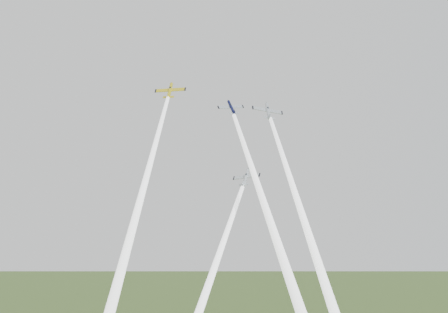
# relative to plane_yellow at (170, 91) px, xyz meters

# --- Properties ---
(plane_yellow) EXTENTS (8.66, 6.95, 7.51)m
(plane_yellow) POSITION_rel_plane_yellow_xyz_m (0.00, 0.00, 0.00)
(plane_yellow) COLOR gold
(smoke_trail_yellow) EXTENTS (3.74, 51.37, 57.19)m
(smoke_trail_yellow) POSITION_rel_plane_yellow_xyz_m (-0.84, -26.98, -30.27)
(smoke_trail_yellow) COLOR white
(plane_navy) EXTENTS (8.60, 7.24, 6.35)m
(plane_navy) POSITION_rel_plane_yellow_xyz_m (17.49, -9.77, -7.16)
(plane_navy) COLOR #0D103B
(smoke_trail_navy) EXTENTS (19.51, 43.94, 51.84)m
(smoke_trail_navy) POSITION_rel_plane_yellow_xyz_m (26.76, -32.57, -34.76)
(smoke_trail_navy) COLOR white
(plane_silver_right) EXTENTS (9.34, 9.03, 8.25)m
(plane_silver_right) POSITION_rel_plane_yellow_xyz_m (26.49, -0.66, -6.29)
(plane_silver_right) COLOR silver
(smoke_trail_silver_right) EXTENTS (16.62, 47.48, 54.64)m
(smoke_trail_silver_right) POSITION_rel_plane_yellow_xyz_m (34.17, -25.36, -35.29)
(smoke_trail_silver_right) COLOR white
(plane_silver_low) EXTENTS (7.71, 7.22, 6.24)m
(plane_silver_low) POSITION_rel_plane_yellow_xyz_m (21.42, -16.62, -25.36)
(plane_silver_low) COLOR silver
(smoke_trail_silver_low) EXTENTS (15.42, 40.89, 47.16)m
(smoke_trail_silver_low) POSITION_rel_plane_yellow_xyz_m (14.30, -37.99, -50.62)
(smoke_trail_silver_low) COLOR white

